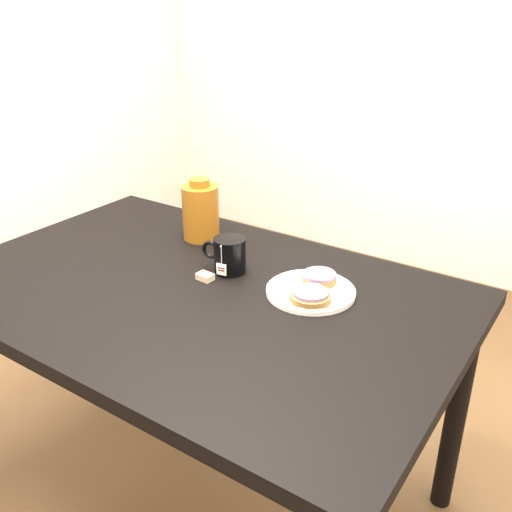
% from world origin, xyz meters
% --- Properties ---
extents(ground_plane, '(4.00, 4.00, 0.00)m').
position_xyz_m(ground_plane, '(0.00, 0.00, 0.00)').
color(ground_plane, brown).
extents(wall_back, '(3.50, 0.02, 2.70)m').
position_xyz_m(wall_back, '(0.00, 2.00, 1.35)').
color(wall_back, silver).
rests_on(wall_back, ground_plane).
extents(table, '(1.40, 0.90, 0.75)m').
position_xyz_m(table, '(0.00, 0.00, 0.67)').
color(table, black).
rests_on(table, ground_plane).
extents(plate, '(0.24, 0.24, 0.02)m').
position_xyz_m(plate, '(0.27, 0.14, 0.76)').
color(plate, white).
rests_on(plate, table).
extents(bagel_back, '(0.13, 0.13, 0.03)m').
position_xyz_m(bagel_back, '(0.27, 0.19, 0.78)').
color(bagel_back, brown).
rests_on(bagel_back, plate).
extents(bagel_front, '(0.12, 0.12, 0.03)m').
position_xyz_m(bagel_front, '(0.30, 0.09, 0.78)').
color(bagel_front, brown).
rests_on(bagel_front, plate).
extents(mug, '(0.14, 0.10, 0.10)m').
position_xyz_m(mug, '(0.02, 0.13, 0.80)').
color(mug, black).
rests_on(mug, table).
extents(teabag_pouch, '(0.05, 0.04, 0.02)m').
position_xyz_m(teabag_pouch, '(-0.01, 0.05, 0.76)').
color(teabag_pouch, '#C6B793').
rests_on(teabag_pouch, table).
extents(bagel_package, '(0.14, 0.14, 0.20)m').
position_xyz_m(bagel_package, '(-0.20, 0.28, 0.84)').
color(bagel_package, '#63340D').
rests_on(bagel_package, table).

